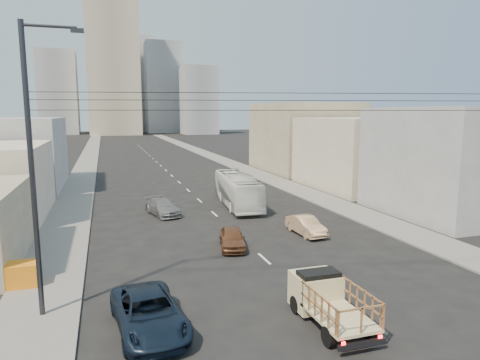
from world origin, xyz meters
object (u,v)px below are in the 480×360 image
flatbed_pickup (328,298)px  city_bus (237,190)px  sedan_tan (306,226)px  streetlamp_left (34,165)px  sedan_grey (162,207)px  crate_stack (18,275)px  navy_pickup (149,313)px  sedan_brown (232,238)px

flatbed_pickup → city_bus: size_ratio=0.41×
flatbed_pickup → sedan_tan: 13.04m
streetlamp_left → sedan_grey: bearing=67.3°
city_bus → sedan_tan: size_ratio=2.75×
flatbed_pickup → crate_stack: 14.86m
city_bus → crate_stack: (-15.85, -14.95, -0.81)m
navy_pickup → sedan_tan: 15.91m
navy_pickup → sedan_tan: navy_pickup is taller
navy_pickup → crate_stack: size_ratio=2.96×
navy_pickup → flatbed_pickup: bearing=-18.2°
sedan_grey → streetlamp_left: size_ratio=0.38×
sedan_tan → sedan_grey: size_ratio=0.85×
sedan_grey → streetlamp_left: 19.31m
sedan_brown → streetlamp_left: 13.40m
sedan_grey → sedan_brown: bearing=-87.6°
sedan_brown → sedan_tan: bearing=25.5°
sedan_tan → crate_stack: (-17.63, -4.32, 0.05)m
sedan_tan → streetlamp_left: streetlamp_left is taller
sedan_grey → streetlamp_left: bearing=-126.5°
streetlamp_left → crate_stack: (-1.61, 3.62, -5.75)m
sedan_brown → crate_stack: bearing=-154.2°
city_bus → sedan_brown: city_bus is taller
city_bus → sedan_grey: bearing=-162.5°
sedan_grey → crate_stack: (-8.73, -13.38, 0.02)m
navy_pickup → sedan_brown: size_ratio=1.40×
sedan_brown → sedan_grey: size_ratio=0.82×
flatbed_pickup → streetlamp_left: streetlamp_left is taller
flatbed_pickup → navy_pickup: size_ratio=0.83×
city_bus → sedan_tan: 10.80m
city_bus → crate_stack: 21.80m
city_bus → flatbed_pickup: bearing=-92.8°
city_bus → sedan_brown: (-4.07, -12.04, -0.85)m
navy_pickup → city_bus: bearing=58.6°
flatbed_pickup → streetlamp_left: size_ratio=0.37×
flatbed_pickup → city_bus: city_bus is taller
city_bus → sedan_brown: size_ratio=2.83×
navy_pickup → crate_stack: (-5.67, 6.17, -0.05)m
city_bus → sedan_grey: city_bus is taller
navy_pickup → city_bus: 23.46m
navy_pickup → crate_stack: 8.38m
streetlamp_left → crate_stack: bearing=113.9°
navy_pickup → sedan_grey: navy_pickup is taller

